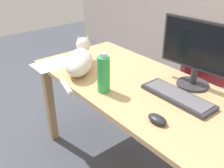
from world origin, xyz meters
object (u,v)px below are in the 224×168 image
(cat, at_px, (80,60))
(water_bottle, at_px, (104,74))
(monitor, at_px, (198,52))
(office_chair, at_px, (206,94))
(computer_mouse, at_px, (157,119))
(keyboard, at_px, (177,96))

(cat, bearing_deg, water_bottle, -8.03)
(monitor, bearing_deg, office_chair, 108.52)
(computer_mouse, bearing_deg, office_chair, 106.88)
(keyboard, relative_size, computer_mouse, 4.00)
(monitor, height_order, keyboard, monitor)
(monitor, bearing_deg, water_bottle, -121.77)
(office_chair, distance_m, monitor, 0.78)
(keyboard, bearing_deg, monitor, 101.71)
(keyboard, distance_m, computer_mouse, 0.27)
(monitor, relative_size, keyboard, 1.09)
(cat, bearing_deg, computer_mouse, -2.58)
(cat, relative_size, computer_mouse, 4.30)
(keyboard, bearing_deg, computer_mouse, -72.51)
(keyboard, distance_m, cat, 0.71)
(computer_mouse, relative_size, water_bottle, 0.45)
(office_chair, bearing_deg, computer_mouse, -73.12)
(computer_mouse, xyz_separation_m, water_bottle, (-0.42, -0.01, 0.10))
(office_chair, bearing_deg, water_bottle, -96.86)
(cat, distance_m, water_bottle, 0.34)
(keyboard, xyz_separation_m, computer_mouse, (0.08, -0.26, 0.00))
(keyboard, xyz_separation_m, cat, (-0.67, -0.23, 0.07))
(cat, bearing_deg, keyboard, 18.64)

